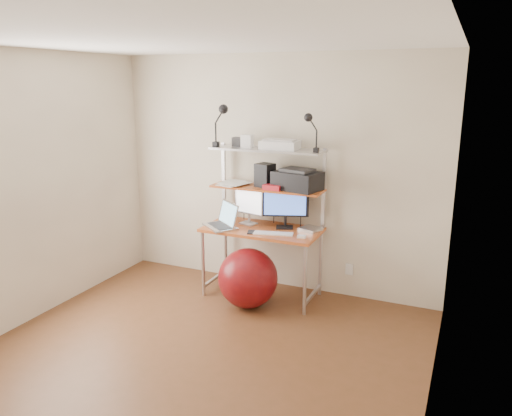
{
  "coord_description": "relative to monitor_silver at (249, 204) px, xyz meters",
  "views": [
    {
      "loc": [
        1.93,
        -3.1,
        2.21
      ],
      "look_at": [
        0.06,
        1.15,
        1.03
      ],
      "focal_mm": 35.0,
      "sensor_mm": 36.0,
      "label": 1
    }
  ],
  "objects": [
    {
      "name": "room",
      "position": [
        0.19,
        -1.54,
        0.29
      ],
      "size": [
        3.6,
        3.6,
        3.6
      ],
      "color": "brown",
      "rests_on": "ground"
    },
    {
      "name": "computer_desk",
      "position": [
        0.19,
        -0.04,
        -0.0
      ],
      "size": [
        1.2,
        0.6,
        1.57
      ],
      "color": "#C75826",
      "rests_on": "ground"
    },
    {
      "name": "wall_outlet",
      "position": [
        1.04,
        0.24,
        -0.66
      ],
      "size": [
        0.08,
        0.01,
        0.12
      ],
      "primitive_type": "cube",
      "color": "white",
      "rests_on": "room"
    },
    {
      "name": "monitor_silver",
      "position": [
        0.0,
        0.0,
        0.0
      ],
      "size": [
        0.36,
        0.16,
        0.41
      ],
      "rotation": [
        0.0,
        0.0,
        -0.24
      ],
      "color": "silver",
      "rests_on": "desktop"
    },
    {
      "name": "monitor_black",
      "position": [
        0.4,
        0.02,
        0.02
      ],
      "size": [
        0.46,
        0.21,
        0.48
      ],
      "rotation": [
        0.0,
        0.0,
        0.35
      ],
      "color": "black",
      "rests_on": "desktop"
    },
    {
      "name": "laptop",
      "position": [
        -0.19,
        -0.21,
        -0.16
      ],
      "size": [
        0.47,
        0.46,
        0.32
      ],
      "rotation": [
        0.0,
        0.0,
        -0.66
      ],
      "color": "#B8B9BD",
      "rests_on": "desktop"
    },
    {
      "name": "keyboard",
      "position": [
        0.37,
        -0.24,
        -0.21
      ],
      "size": [
        0.41,
        0.2,
        0.01
      ],
      "primitive_type": "cube",
      "rotation": [
        0.0,
        0.0,
        0.24
      ],
      "color": "white",
      "rests_on": "desktop"
    },
    {
      "name": "mouse",
      "position": [
        0.67,
        -0.25,
        -0.2
      ],
      "size": [
        0.09,
        0.07,
        0.02
      ],
      "primitive_type": "cube",
      "rotation": [
        0.0,
        0.0,
        0.18
      ],
      "color": "white",
      "rests_on": "desktop"
    },
    {
      "name": "mac_mini",
      "position": [
        0.68,
        0.02,
        -0.2
      ],
      "size": [
        0.23,
        0.23,
        0.04
      ],
      "primitive_type": "cube",
      "rotation": [
        0.0,
        0.0,
        -0.31
      ],
      "color": "#B8B9BD",
      "rests_on": "desktop"
    },
    {
      "name": "phone",
      "position": [
        0.15,
        -0.28,
        -0.21
      ],
      "size": [
        0.1,
        0.14,
        0.01
      ],
      "primitive_type": "cube",
      "rotation": [
        0.0,
        0.0,
        0.31
      ],
      "color": "black",
      "rests_on": "desktop"
    },
    {
      "name": "printer",
      "position": [
        0.52,
        0.03,
        0.3
      ],
      "size": [
        0.51,
        0.41,
        0.22
      ],
      "rotation": [
        0.0,
        0.0,
        -0.24
      ],
      "color": "black",
      "rests_on": "mid_shelf"
    },
    {
      "name": "nas_cube",
      "position": [
        0.17,
        0.04,
        0.32
      ],
      "size": [
        0.2,
        0.2,
        0.24
      ],
      "primitive_type": "cube",
      "rotation": [
        0.0,
        0.0,
        -0.25
      ],
      "color": "black",
      "rests_on": "mid_shelf"
    },
    {
      "name": "red_box",
      "position": [
        0.3,
        -0.07,
        0.22
      ],
      "size": [
        0.19,
        0.13,
        0.05
      ],
      "primitive_type": "cube",
      "rotation": [
        0.0,
        0.0,
        -0.06
      ],
      "color": "red",
      "rests_on": "mid_shelf"
    },
    {
      "name": "scanner",
      "position": [
        0.33,
        0.04,
        0.64
      ],
      "size": [
        0.38,
        0.25,
        0.1
      ],
      "rotation": [
        0.0,
        0.0,
        0.03
      ],
      "color": "white",
      "rests_on": "top_shelf"
    },
    {
      "name": "box_white",
      "position": [
        -0.03,
        0.02,
        0.66
      ],
      "size": [
        0.11,
        0.1,
        0.13
      ],
      "primitive_type": "cube",
      "rotation": [
        0.0,
        0.0,
        0.03
      ],
      "color": "white",
      "rests_on": "top_shelf"
    },
    {
      "name": "box_grey",
      "position": [
        -0.16,
        0.06,
        0.64
      ],
      "size": [
        0.1,
        0.1,
        0.09
      ],
      "primitive_type": "cube",
      "rotation": [
        0.0,
        0.0,
        0.08
      ],
      "color": "#313134",
      "rests_on": "top_shelf"
    },
    {
      "name": "clip_lamp_left",
      "position": [
        -0.27,
        -0.08,
        0.91
      ],
      "size": [
        0.17,
        0.1,
        0.44
      ],
      "color": "black",
      "rests_on": "top_shelf"
    },
    {
      "name": "clip_lamp_right",
      "position": [
        0.67,
        -0.06,
        0.86
      ],
      "size": [
        0.15,
        0.08,
        0.37
      ],
      "color": "black",
      "rests_on": "top_shelf"
    },
    {
      "name": "exercise_ball",
      "position": [
        0.17,
        -0.41,
        -0.66
      ],
      "size": [
        0.6,
        0.6,
        0.6
      ],
      "primitive_type": "sphere",
      "color": "maroon",
      "rests_on": "floor"
    },
    {
      "name": "paper_stack",
      "position": [
        -0.2,
        0.02,
        0.2
      ],
      "size": [
        0.35,
        0.4,
        0.02
      ],
      "color": "white",
      "rests_on": "mid_shelf"
    }
  ]
}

